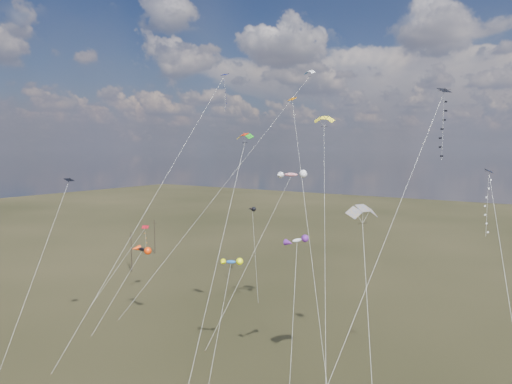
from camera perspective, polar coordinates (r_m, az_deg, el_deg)
The scene contains 17 objects.
utility_pole_near at distance 95.18m, azimuth -15.33°, elevation -7.20°, with size 1.40×0.20×8.00m.
utility_pole_far at distance 110.20m, azimuth -12.56°, elevation -5.42°, with size 1.40×0.20×8.00m.
diamond_black_high at distance 43.04m, azimuth 21.58°, elevation 6.08°, with size 6.80×18.27×29.90m.
diamond_navy_tall at distance 61.89m, azimuth -5.27°, elevation 10.24°, with size 7.38×23.07×34.67m.
diamond_black_mid at distance 57.46m, azimuth -24.18°, elevation -4.09°, with size 3.85×12.46×21.01m.
diamond_red_low at distance 76.39m, azimuth -13.92°, elevation -5.89°, with size 5.99×7.51×12.14m.
diamond_navy_right at distance 45.21m, azimuth 27.14°, elevation -2.51°, with size 6.24×13.95×22.73m.
diamond_orange_center at distance 54.25m, azimuth 5.69°, elevation 2.35°, with size 14.39×17.58×31.28m.
parafoil_yellow at distance 56.43m, azimuth 8.51°, elevation 9.00°, with size 11.90×21.95×28.91m.
parafoil_blue_white at distance 78.33m, azimuth 6.45°, elevation 14.48°, with size 17.45×28.22×37.92m.
parafoil_striped at distance 42.84m, azimuth 13.21°, elevation -2.03°, with size 8.27×15.61×19.91m.
parafoil_tricolor at distance 55.33m, azimuth -1.45°, elevation 7.02°, with size 5.68×17.41×26.81m.
novelty_black_orange at distance 66.23m, azimuth -14.10°, elevation -6.99°, with size 3.81×8.30×11.06m.
novelty_orange_black at distance 82.77m, azimuth -0.46°, elevation -2.18°, with size 8.62×10.41×14.18m.
novelty_white_purple at distance 47.12m, azimuth 5.15°, elevation -6.12°, with size 4.69×10.20×15.61m.
novelty_redwhite_stripe at distance 60.86m, azimuth 4.36°, elevation 2.14°, with size 7.00×13.05×21.74m.
novelty_blue_yellow at distance 51.90m, azimuth -3.17°, elevation -8.78°, with size 4.26×9.28×12.33m.
Camera 1 is at (32.44, -30.66, 24.52)m, focal length 32.00 mm.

